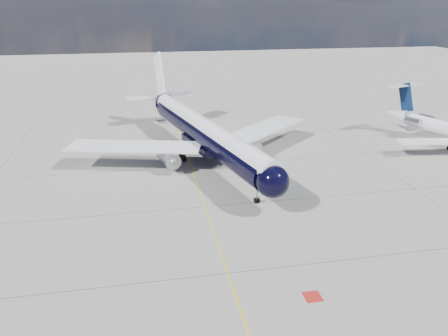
{
  "coord_description": "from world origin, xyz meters",
  "views": [
    {
      "loc": [
        -7.24,
        -40.44,
        25.08
      ],
      "look_at": [
        3.08,
        13.04,
        4.0
      ],
      "focal_mm": 35.0,
      "sensor_mm": 36.0,
      "label": 1
    }
  ],
  "objects": [
    {
      "name": "taxiway_centerline",
      "position": [
        0.0,
        25.0,
        0.0
      ],
      "size": [
        0.16,
        160.0,
        0.01
      ],
      "primitive_type": "cube",
      "color": "yellow",
      "rests_on": "ground"
    },
    {
      "name": "ground",
      "position": [
        0.0,
        30.0,
        0.0
      ],
      "size": [
        320.0,
        320.0,
        0.0
      ],
      "primitive_type": "plane",
      "color": "gray",
      "rests_on": "ground"
    },
    {
      "name": "red_marking",
      "position": [
        6.8,
        -10.0,
        0.0
      ],
      "size": [
        1.6,
        1.6,
        0.01
      ],
      "primitive_type": "cube",
      "color": "maroon",
      "rests_on": "ground"
    },
    {
      "name": "main_airliner",
      "position": [
        2.34,
        28.59,
        4.75
      ],
      "size": [
        42.34,
        52.34,
        15.31
      ],
      "rotation": [
        0.0,
        0.0,
        0.24
      ],
      "color": "black",
      "rests_on": "ground"
    }
  ]
}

